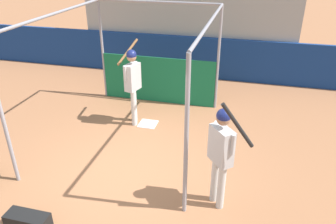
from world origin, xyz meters
TOP-DOWN VIEW (x-y plane):
  - ground_plane at (0.00, 0.00)m, footprint 60.00×60.00m
  - outfield_wall at (0.00, 5.62)m, footprint 24.00×0.12m
  - bleacher_section at (0.00, 7.28)m, footprint 7.05×3.20m
  - batting_cage at (-0.29, 2.60)m, footprint 3.33×4.19m
  - home_plate at (-0.18, 2.01)m, footprint 0.44×0.44m
  - player_batter at (-0.53, 2.02)m, footprint 0.55×0.89m
  - player_waiting at (1.85, -0.41)m, footprint 0.72×0.62m
  - equipment_bag at (-0.97, -1.72)m, footprint 0.70×0.28m

SIDE VIEW (x-z plane):
  - ground_plane at x=0.00m, z-range 0.00..0.00m
  - home_plate at x=-0.18m, z-range 0.00..0.02m
  - equipment_bag at x=-0.97m, z-range 0.00..0.28m
  - outfield_wall at x=0.00m, z-range 0.00..1.38m
  - player_waiting at x=1.85m, z-range 0.07..2.17m
  - player_batter at x=-0.53m, z-range 0.16..2.17m
  - batting_cage at x=-0.29m, z-range -0.14..2.65m
  - bleacher_section at x=0.00m, z-range 0.00..3.06m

